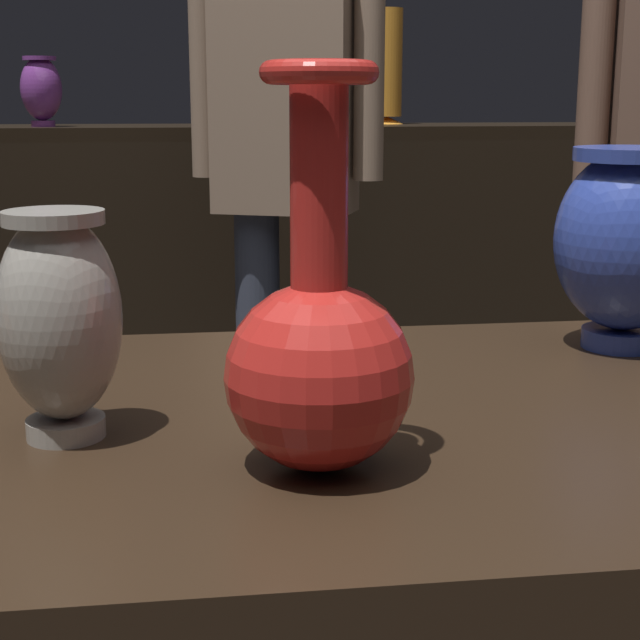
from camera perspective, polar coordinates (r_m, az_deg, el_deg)
The scene contains 7 objects.
back_display_shelf at distance 3.08m, azimuth -5.46°, elevation 2.00°, with size 2.60×0.40×0.99m.
vase_centerpiece at distance 0.73m, azimuth -0.05°, elevation -1.77°, with size 0.14×0.14×0.30m.
vase_left_accent at distance 1.13m, azimuth 17.44°, elevation 4.48°, with size 0.16×0.16×0.22m.
vase_right_accent at distance 0.82m, azimuth -14.94°, elevation 0.13°, with size 0.10×0.10×0.19m.
shelf_vase_right at distance 3.17m, azimuth 3.96°, elevation 14.44°, with size 0.11×0.11×0.35m.
shelf_vase_left at distance 2.98m, azimuth -15.94°, elevation 12.83°, with size 0.12×0.12×0.20m.
visitor_center_back at distance 2.35m, azimuth -2.02°, elevation 10.09°, with size 0.44×0.29×1.63m.
Camera 1 is at (-0.11, -0.83, 1.08)m, focal length 54.91 mm.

